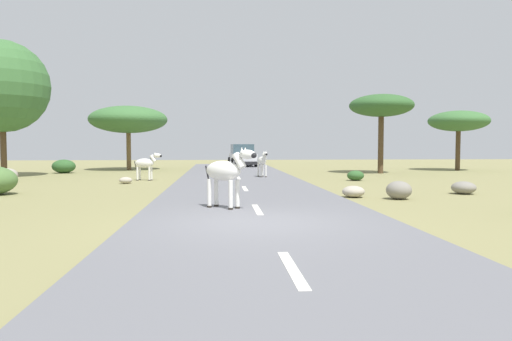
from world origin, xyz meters
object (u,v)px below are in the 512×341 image
object	(u,v)px
zebra_0	(262,161)
rock_1	(353,192)
bush_1	(356,176)
tree_5	(459,121)
rock_0	(464,188)
tree_0	(2,86)
rock_4	(8,175)
rock_3	(399,190)
bush_2	(64,166)
rock_2	(126,180)
car_0	(242,156)
zebra_2	(146,164)
tree_1	(128,120)
tree_4	(381,106)
zebra_1	(226,172)

from	to	relation	value
zebra_0	rock_1	size ratio (longest dim) A/B	1.96
bush_1	tree_5	bearing A→B (deg)	41.78
zebra_0	rock_0	xyz separation A→B (m)	(6.36, -8.82, -0.65)
tree_0	rock_0	size ratio (longest dim) A/B	8.72
tree_0	rock_4	bearing A→B (deg)	-64.72
tree_0	rock_3	world-z (taller)	tree_0
bush_2	rock_0	world-z (taller)	bush_2
zebra_0	rock_2	bearing A→B (deg)	17.03
bush_2	rock_2	size ratio (longest dim) A/B	2.44
car_0	bush_2	xyz separation A→B (m)	(-11.39, -7.98, -0.43)
rock_3	zebra_0	bearing A→B (deg)	108.65
zebra_2	rock_2	xyz separation A→B (m)	(-0.62, -1.89, -0.68)
bush_1	tree_1	bearing A→B (deg)	139.73
bush_1	rock_1	distance (m)	7.61
car_0	tree_4	xyz separation A→B (m)	(7.97, -9.70, 3.23)
zebra_1	tree_0	world-z (taller)	tree_0
zebra_1	rock_3	distance (m)	5.99
zebra_0	rock_2	size ratio (longest dim) A/B	2.55
zebra_2	bush_1	distance (m)	10.23
rock_3	rock_4	xyz separation A→B (m)	(-15.52, 8.10, 0.04)
bush_1	rock_1	xyz separation A→B (m)	(-2.18, -7.29, -0.05)
car_0	zebra_2	bearing A→B (deg)	65.48
zebra_2	tree_4	size ratio (longest dim) A/B	0.30
zebra_0	rock_3	distance (m)	10.83
tree_5	bush_1	xyz separation A→B (m)	(-9.53, -8.52, -3.08)
zebra_0	bush_1	world-z (taller)	zebra_0
zebra_2	bush_2	bearing A→B (deg)	-120.29
zebra_0	tree_4	distance (m)	8.87
rock_0	rock_4	distance (m)	19.59
tree_0	rock_1	xyz separation A→B (m)	(16.02, -11.26, -4.67)
car_0	bush_1	xyz separation A→B (m)	(4.77, -15.40, -0.60)
tree_4	rock_3	size ratio (longest dim) A/B	5.94
tree_4	rock_0	xyz separation A→B (m)	(-1.18, -12.22, -3.85)
zebra_2	tree_4	world-z (taller)	tree_4
tree_4	bush_2	xyz separation A→B (m)	(-19.35, 1.72, -3.65)
tree_1	rock_2	size ratio (longest dim) A/B	9.27
zebra_2	tree_0	distance (m)	9.51
car_0	rock_3	distance (m)	23.67
zebra_1	rock_4	distance (m)	14.29
bush_1	rock_2	world-z (taller)	bush_1
zebra_2	tree_0	size ratio (longest dim) A/B	0.19
tree_5	rock_3	size ratio (longest dim) A/B	5.01
zebra_0	zebra_1	world-z (taller)	zebra_1
zebra_2	bush_1	world-z (taller)	zebra_2
bush_1	rock_3	world-z (taller)	rock_3
car_0	rock_1	xyz separation A→B (m)	(2.59, -22.69, -0.66)
zebra_2	tree_5	world-z (taller)	tree_5
tree_0	tree_1	bearing A→B (deg)	52.28
tree_1	rock_1	distance (m)	21.33
rock_2	tree_4	bearing A→B (deg)	25.67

